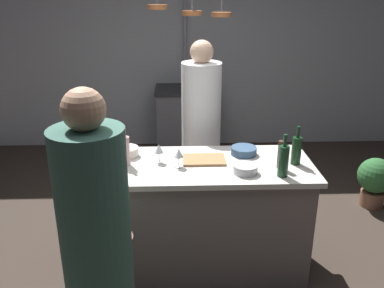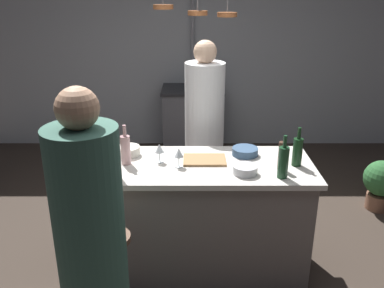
# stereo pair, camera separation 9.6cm
# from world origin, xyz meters

# --- Properties ---
(ground_plane) EXTENTS (9.00, 9.00, 0.00)m
(ground_plane) POSITION_xyz_m (0.00, 0.00, 0.00)
(ground_plane) COLOR #382D26
(back_wall) EXTENTS (6.40, 0.16, 2.60)m
(back_wall) POSITION_xyz_m (0.00, 2.85, 1.30)
(back_wall) COLOR #9EA3A8
(back_wall) RESTS_ON ground_plane
(kitchen_island) EXTENTS (1.80, 0.72, 0.90)m
(kitchen_island) POSITION_xyz_m (0.00, 0.00, 0.45)
(kitchen_island) COLOR slate
(kitchen_island) RESTS_ON ground_plane
(stove_range) EXTENTS (0.80, 0.64, 0.89)m
(stove_range) POSITION_xyz_m (0.00, 2.45, 0.45)
(stove_range) COLOR #47474C
(stove_range) RESTS_ON ground_plane
(chef) EXTENTS (0.36, 0.36, 1.71)m
(chef) POSITION_xyz_m (0.11, 0.80, 0.79)
(chef) COLOR white
(chef) RESTS_ON ground_plane
(bar_stool_left) EXTENTS (0.28, 0.28, 0.68)m
(bar_stool_left) POSITION_xyz_m (-0.52, -0.62, 0.38)
(bar_stool_left) COLOR #4C4C51
(bar_stool_left) RESTS_ON ground_plane
(guest_left) EXTENTS (0.36, 0.36, 1.72)m
(guest_left) POSITION_xyz_m (-0.53, -1.00, 0.80)
(guest_left) COLOR #33594C
(guest_left) RESTS_ON ground_plane
(overhead_pot_rack) EXTENTS (0.86, 1.31, 2.17)m
(overhead_pot_rack) POSITION_xyz_m (0.01, 2.05, 1.64)
(overhead_pot_rack) COLOR gray
(overhead_pot_rack) RESTS_ON ground_plane
(potted_plant) EXTENTS (0.36, 0.36, 0.52)m
(potted_plant) POSITION_xyz_m (1.90, 0.91, 0.30)
(potted_plant) COLOR brown
(potted_plant) RESTS_ON ground_plane
(cutting_board) EXTENTS (0.32, 0.22, 0.02)m
(cutting_board) POSITION_xyz_m (0.09, 0.05, 0.91)
(cutting_board) COLOR #997047
(cutting_board) RESTS_ON kitchen_island
(pepper_mill) EXTENTS (0.05, 0.05, 0.21)m
(pepper_mill) POSITION_xyz_m (0.63, -0.10, 1.01)
(pepper_mill) COLOR #382319
(pepper_mill) RESTS_ON kitchen_island
(wine_bottle_red) EXTENTS (0.07, 0.07, 0.29)m
(wine_bottle_red) POSITION_xyz_m (0.77, -0.03, 1.01)
(wine_bottle_red) COLOR #143319
(wine_bottle_red) RESTS_ON kitchen_island
(wine_bottle_green) EXTENTS (0.07, 0.07, 0.31)m
(wine_bottle_green) POSITION_xyz_m (0.62, -0.24, 1.02)
(wine_bottle_green) COLOR #193D23
(wine_bottle_green) RESTS_ON kitchen_island
(wine_bottle_white) EXTENTS (0.07, 0.07, 0.30)m
(wine_bottle_white) POSITION_xyz_m (-0.53, -0.26, 1.01)
(wine_bottle_white) COLOR gray
(wine_bottle_white) RESTS_ON kitchen_island
(wine_bottle_amber) EXTENTS (0.07, 0.07, 0.29)m
(wine_bottle_amber) POSITION_xyz_m (-0.69, 0.13, 1.01)
(wine_bottle_amber) COLOR brown
(wine_bottle_amber) RESTS_ON kitchen_island
(wine_bottle_rose) EXTENTS (0.07, 0.07, 0.30)m
(wine_bottle_rose) POSITION_xyz_m (-0.50, -0.00, 1.02)
(wine_bottle_rose) COLOR #B78C8E
(wine_bottle_rose) RESTS_ON kitchen_island
(wine_glass_near_right_guest) EXTENTS (0.07, 0.07, 0.15)m
(wine_glass_near_right_guest) POSITION_xyz_m (-0.25, 0.03, 1.01)
(wine_glass_near_right_guest) COLOR silver
(wine_glass_near_right_guest) RESTS_ON kitchen_island
(wine_glass_near_left_guest) EXTENTS (0.07, 0.07, 0.15)m
(wine_glass_near_left_guest) POSITION_xyz_m (-0.10, -0.06, 1.01)
(wine_glass_near_left_guest) COLOR silver
(wine_glass_near_left_guest) RESTS_ON kitchen_island
(mixing_bowl_ceramic) EXTENTS (0.18, 0.18, 0.07)m
(mixing_bowl_ceramic) POSITION_xyz_m (-0.51, 0.17, 0.94)
(mixing_bowl_ceramic) COLOR silver
(mixing_bowl_ceramic) RESTS_ON kitchen_island
(mixing_bowl_steel) EXTENTS (0.17, 0.17, 0.06)m
(mixing_bowl_steel) POSITION_xyz_m (0.37, -0.17, 0.93)
(mixing_bowl_steel) COLOR #B7B7BC
(mixing_bowl_steel) RESTS_ON kitchen_island
(mixing_bowl_blue) EXTENTS (0.20, 0.20, 0.06)m
(mixing_bowl_blue) POSITION_xyz_m (0.41, 0.17, 0.93)
(mixing_bowl_blue) COLOR #334C6B
(mixing_bowl_blue) RESTS_ON kitchen_island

